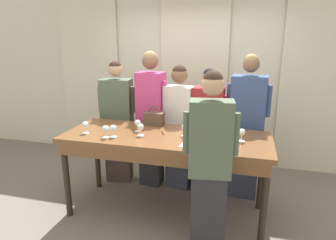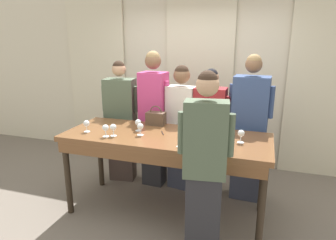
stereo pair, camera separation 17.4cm
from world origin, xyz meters
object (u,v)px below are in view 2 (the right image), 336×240
at_px(wine_glass_center_right, 105,128).
at_px(wine_glass_near_host, 113,128).
at_px(guest_pink_top, 154,118).
at_px(guest_olive_jacket, 121,122).
at_px(wine_glass_center_left, 184,128).
at_px(guest_cream_sweater, 181,126).
at_px(host_pouring, 205,168).
at_px(wine_glass_front_left, 241,134).
at_px(wine_glass_front_mid, 189,123).
at_px(wine_glass_back_mid, 207,135).
at_px(guest_navy_coat, 249,129).
at_px(tasting_bar, 165,143).
at_px(wine_glass_back_right, 86,124).
at_px(wine_glass_front_right, 227,143).
at_px(wine_glass_back_left, 140,127).
at_px(handbag, 156,118).
at_px(wine_bottle, 207,124).
at_px(guest_striped_shirt, 209,132).
at_px(wine_glass_center_mid, 138,123).

relative_size(wine_glass_center_right, wine_glass_near_host, 1.00).
bearing_deg(guest_pink_top, guest_olive_jacket, 180.00).
bearing_deg(wine_glass_center_left, guest_cream_sweater, 108.23).
bearing_deg(wine_glass_center_right, guest_olive_jacket, 106.93).
distance_m(wine_glass_center_right, host_pouring, 1.25).
bearing_deg(wine_glass_front_left, wine_glass_front_mid, 160.93).
bearing_deg(wine_glass_back_mid, guest_navy_coat, 64.26).
relative_size(tasting_bar, guest_pink_top, 1.24).
relative_size(wine_glass_back_mid, guest_navy_coat, 0.07).
bearing_deg(wine_glass_back_right, wine_glass_front_right, -5.36).
bearing_deg(wine_glass_center_right, wine_glass_back_left, 25.43).
xyz_separation_m(tasting_bar, wine_glass_back_mid, (0.49, -0.11, 0.19)).
height_order(wine_glass_back_left, wine_glass_back_right, same).
xyz_separation_m(wine_glass_center_left, host_pouring, (0.36, -0.65, -0.14)).
distance_m(wine_glass_front_left, guest_pink_top, 1.38).
bearing_deg(wine_glass_front_right, wine_glass_back_left, 166.92).
height_order(handbag, wine_glass_center_left, handbag).
bearing_deg(wine_glass_center_right, wine_bottle, 23.61).
xyz_separation_m(handbag, guest_striped_shirt, (0.62, 0.30, -0.22)).
relative_size(wine_glass_front_mid, wine_glass_back_right, 1.00).
bearing_deg(guest_striped_shirt, guest_navy_coat, 0.00).
bearing_deg(wine_glass_front_mid, wine_glass_front_left, -19.07).
xyz_separation_m(wine_glass_center_right, guest_navy_coat, (1.48, 0.92, -0.13)).
bearing_deg(wine_bottle, guest_navy_coat, 46.30).
height_order(wine_glass_front_left, wine_glass_near_host, same).
distance_m(wine_glass_center_mid, guest_navy_coat, 1.37).
distance_m(tasting_bar, guest_pink_top, 0.79).
relative_size(wine_glass_back_mid, guest_striped_shirt, 0.08).
relative_size(wine_bottle, wine_glass_center_right, 2.16).
distance_m(guest_pink_top, guest_cream_sweater, 0.40).
height_order(handbag, guest_cream_sweater, guest_cream_sweater).
relative_size(wine_glass_front_mid, guest_pink_top, 0.07).
distance_m(tasting_bar, guest_olive_jacket, 1.12).
xyz_separation_m(handbag, wine_glass_front_mid, (0.46, -0.14, 0.01)).
bearing_deg(handbag, wine_glass_near_host, -117.18).
bearing_deg(guest_cream_sweater, wine_glass_near_host, -121.52).
bearing_deg(tasting_bar, guest_olive_jacket, 142.52).
distance_m(guest_olive_jacket, guest_pink_top, 0.51).
relative_size(wine_bottle, wine_glass_back_left, 2.16).
bearing_deg(tasting_bar, wine_glass_back_right, -170.55).
relative_size(wine_glass_center_mid, host_pouring, 0.08).
bearing_deg(wine_glass_front_mid, tasting_bar, -132.77).
bearing_deg(guest_navy_coat, wine_bottle, -133.70).
distance_m(wine_glass_front_mid, wine_glass_near_host, 0.86).
bearing_deg(wine_glass_back_left, guest_cream_sweater, 70.71).
xyz_separation_m(handbag, guest_cream_sweater, (0.24, 0.30, -0.16)).
height_order(wine_glass_center_mid, wine_glass_back_mid, same).
distance_m(wine_glass_back_left, guest_olive_jacket, 1.00).
distance_m(wine_glass_front_right, guest_olive_jacket, 1.89).
bearing_deg(wine_glass_front_right, wine_glass_center_right, 177.14).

